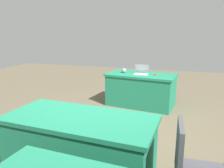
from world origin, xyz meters
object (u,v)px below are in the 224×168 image
Objects in this scene: yarn_ball at (124,70)px; scissors_red at (155,75)px; laptop_silver at (141,72)px; table_back_left at (81,147)px; chair_near_front at (193,168)px; table_foreground at (141,89)px.

yarn_ball is 0.74m from scissors_red.
laptop_silver is 0.42m from yarn_ball.
laptop_silver is (-0.17, -2.83, 0.42)m from table_back_left.
chair_near_front reaches higher than yarn_ball.
chair_near_front is 3.49m from yarn_ball.
chair_near_front is 5.25× the size of scissors_red.
laptop_silver is at bearing -164.96° from chair_near_front.
table_foreground is 0.50m from scissors_red.
yarn_ball is (0.25, -2.87, 0.43)m from table_back_left.
scissors_red is at bearing 177.48° from yarn_ball.
chair_near_front is 2.86× the size of laptop_silver.
table_foreground is at bearing -93.45° from table_back_left.
yarn_ball is at bearing -158.57° from chair_near_front.
yarn_ball is at bearing -84.97° from table_back_left.
laptop_silver is 1.84× the size of scissors_red.
table_foreground is 2.87m from table_back_left.
yarn_ball is at bearing -110.18° from scissors_red.
chair_near_front is at bearing 108.72° from table_foreground.
scissors_red is (-0.31, 0.03, 0.38)m from table_foreground.
table_foreground is at bearing -97.07° from laptop_silver.
table_back_left is 9.92× the size of scissors_red.
yarn_ball is 0.62× the size of scissors_red.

